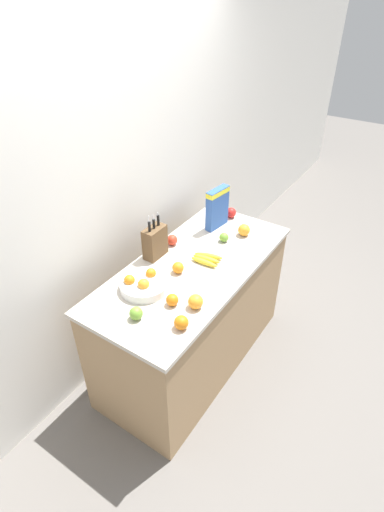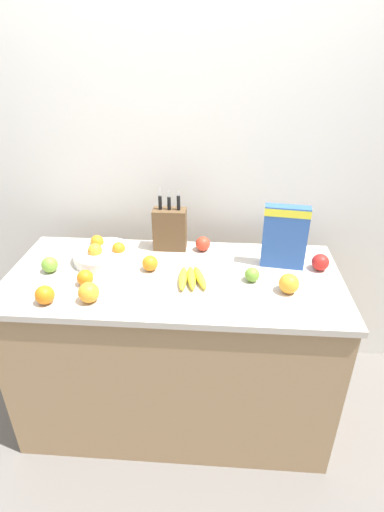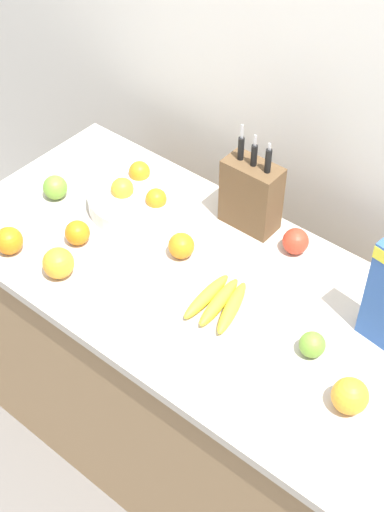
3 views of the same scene
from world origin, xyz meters
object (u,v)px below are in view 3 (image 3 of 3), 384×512
fruit_bowl (137,197)px  apple_rightmost (296,241)px  orange_front_left (9,241)px  orange_near_bowl (181,246)px  apple_rear (312,345)px  apple_middle (55,187)px  orange_by_cereal (58,263)px  orange_mid_left (77,233)px  knife_block (251,194)px  orange_mid_right (350,396)px  banana_bunch (219,302)px

fruit_bowl → apple_rightmost: size_ratio=3.90×
apple_rightmost → orange_front_left: bearing=-140.6°
fruit_bowl → orange_near_bowl: bearing=-18.3°
apple_rightmost → apple_rear: apple_rightmost is taller
orange_near_bowl → apple_middle: bearing=-174.2°
apple_middle → orange_by_cereal: bearing=-41.2°
apple_rightmost → orange_mid_left: size_ratio=1.04×
apple_rightmost → orange_by_cereal: size_ratio=0.87×
knife_block → apple_rightmost: knife_block is taller
orange_mid_right → orange_front_left: 1.04m
fruit_bowl → orange_near_bowl: 0.26m
apple_middle → orange_near_bowl: bearing=5.8°
apple_middle → apple_rightmost: (0.71, 0.27, 0.00)m
apple_middle → apple_rightmost: same height
orange_mid_left → banana_bunch: bearing=7.5°
knife_block → fruit_bowl: bearing=-153.9°
apple_rightmost → orange_front_left: size_ratio=0.95×
banana_bunch → orange_near_bowl: size_ratio=2.74×
apple_middle → apple_rightmost: 0.76m
apple_rightmost → apple_rear: size_ratio=1.14×
orange_by_cereal → orange_front_left: 0.18m
apple_rear → orange_near_bowl: 0.48m
orange_near_bowl → knife_block: bearing=73.8°
fruit_bowl → orange_mid_right: 0.91m
fruit_bowl → apple_rightmost: fruit_bowl is taller
orange_mid_right → orange_near_bowl: 0.65m
apple_middle → orange_mid_right: 1.11m
fruit_bowl → orange_near_bowl: (0.25, -0.08, 0.00)m
apple_middle → orange_mid_left: bearing=-26.4°
orange_by_cereal → orange_mid_left: (-0.06, 0.12, -0.01)m
apple_rightmost → fruit_bowl: bearing=-163.9°
apple_rear → orange_mid_right: size_ratio=0.76×
apple_rear → orange_by_cereal: size_ratio=0.76×
knife_block → banana_bunch: size_ratio=1.61×
orange_by_cereal → orange_near_bowl: bearing=52.1°
fruit_bowl → apple_middle: bearing=-150.2°
apple_rightmost → knife_block: bearing=175.5°
apple_middle → apple_rear: size_ratio=1.13×
banana_bunch → orange_mid_left: (-0.47, -0.06, 0.02)m
apple_rear → orange_front_left: (-0.87, -0.24, 0.01)m
fruit_bowl → orange_near_bowl: fruit_bowl is taller
apple_rear → orange_front_left: size_ratio=0.84×
banana_bunch → orange_by_cereal: size_ratio=2.34×
banana_bunch → orange_near_bowl: orange_near_bowl is taller
knife_block → orange_mid_right: bearing=-33.9°
fruit_bowl → banana_bunch: 0.48m
apple_rear → orange_mid_right: (0.15, -0.08, 0.01)m
apple_middle → orange_near_bowl: (0.47, 0.05, -0.00)m
knife_block → orange_mid_left: size_ratio=4.54×
fruit_bowl → apple_middle: (-0.23, -0.13, 0.00)m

